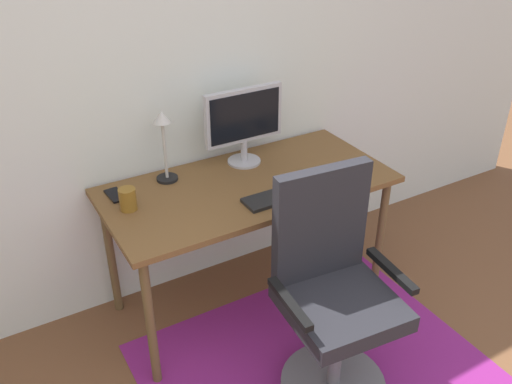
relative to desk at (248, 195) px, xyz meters
The scene contains 10 objects.
wall_back 0.86m from the desk, 135.53° to the left, with size 6.00×0.10×2.60m, color silver.
area_rug 0.95m from the desk, 87.95° to the right, with size 1.59×1.35×0.01m, color #862174.
desk is the anchor object (origin of this frame).
monitor 0.40m from the desk, 66.02° to the left, with size 0.44×0.18×0.42m.
keyboard 0.24m from the desk, 66.63° to the right, with size 0.43×0.13×0.02m, color black.
computer_mouse 0.48m from the desk, 26.77° to the right, with size 0.06×0.10×0.03m, color black.
coffee_cup 0.63m from the desk, behind, with size 0.08×0.08×0.11m, color brown.
cell_phone 0.67m from the desk, 161.40° to the left, with size 0.07×0.14×0.01m, color black.
desk_lamp 0.53m from the desk, 145.37° to the left, with size 0.11×0.11×0.38m.
office_chair 0.73m from the desk, 87.60° to the right, with size 0.57×0.51×1.09m.
Camera 1 is at (-0.76, -0.36, 2.13)m, focal length 38.64 mm.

